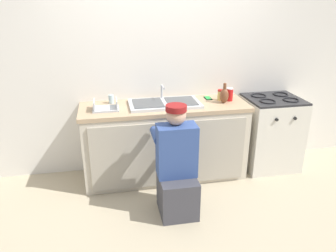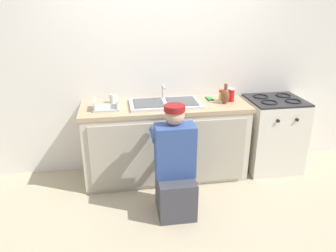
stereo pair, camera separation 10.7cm
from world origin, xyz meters
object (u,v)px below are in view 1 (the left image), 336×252
(soda_cup_red, at_px, (229,94))
(condiment_jar, at_px, (220,95))
(stove_range, at_px, (270,132))
(cell_phone, at_px, (208,98))
(vase_decorative, at_px, (224,95))
(sink_double_basin, at_px, (165,103))
(water_glass, at_px, (111,99))
(plumber_person, at_px, (177,170))
(dish_rack_tray, at_px, (106,108))

(soda_cup_red, distance_m, condiment_jar, 0.10)
(stove_range, distance_m, cell_phone, 0.92)
(vase_decorative, height_order, condiment_jar, vase_decorative)
(sink_double_basin, distance_m, soda_cup_red, 0.78)
(stove_range, bearing_deg, vase_decorative, -175.69)
(water_glass, bearing_deg, stove_range, -5.21)
(vase_decorative, height_order, water_glass, vase_decorative)
(vase_decorative, bearing_deg, sink_double_basin, 175.68)
(vase_decorative, relative_size, soda_cup_red, 1.51)
(sink_double_basin, distance_m, stove_range, 1.42)
(soda_cup_red, bearing_deg, condiment_jar, 158.70)
(stove_range, xyz_separation_m, vase_decorative, (-0.66, -0.05, 0.53))
(sink_double_basin, xyz_separation_m, cell_phone, (0.56, 0.14, -0.01))
(sink_double_basin, height_order, plumber_person, plumber_person)
(stove_range, height_order, dish_rack_tray, dish_rack_tray)
(soda_cup_red, relative_size, cell_phone, 1.09)
(sink_double_basin, distance_m, cell_phone, 0.57)
(sink_double_basin, bearing_deg, cell_phone, 14.33)
(soda_cup_red, height_order, dish_rack_tray, soda_cup_red)
(condiment_jar, bearing_deg, water_glass, 174.71)
(sink_double_basin, distance_m, vase_decorative, 0.69)
(water_glass, bearing_deg, soda_cup_red, -6.48)
(sink_double_basin, height_order, vase_decorative, vase_decorative)
(sink_double_basin, bearing_deg, vase_decorative, -4.32)
(sink_double_basin, relative_size, condiment_jar, 6.25)
(vase_decorative, bearing_deg, plumber_person, -135.84)
(soda_cup_red, relative_size, condiment_jar, 1.19)
(dish_rack_tray, bearing_deg, water_glass, 73.27)
(sink_double_basin, xyz_separation_m, condiment_jar, (0.68, 0.06, 0.05))
(stove_range, bearing_deg, condiment_jar, 174.93)
(soda_cup_red, height_order, water_glass, soda_cup_red)
(sink_double_basin, bearing_deg, dish_rack_tray, -176.03)
(stove_range, xyz_separation_m, water_glass, (-1.93, 0.18, 0.49))
(dish_rack_tray, distance_m, condiment_jar, 1.34)
(dish_rack_tray, height_order, water_glass, dish_rack_tray)
(sink_double_basin, relative_size, water_glass, 8.00)
(plumber_person, relative_size, condiment_jar, 8.63)
(water_glass, xyz_separation_m, condiment_jar, (1.27, -0.12, 0.01))
(vase_decorative, xyz_separation_m, soda_cup_red, (0.09, 0.07, -0.01))
(sink_double_basin, height_order, cell_phone, sink_double_basin)
(dish_rack_tray, xyz_separation_m, cell_phone, (1.21, 0.19, -0.02))
(condiment_jar, bearing_deg, stove_range, -5.07)
(vase_decorative, xyz_separation_m, water_glass, (-1.28, 0.23, -0.04))
(sink_double_basin, height_order, soda_cup_red, sink_double_basin)
(stove_range, distance_m, plumber_person, 1.54)
(stove_range, distance_m, water_glass, 2.00)
(sink_double_basin, relative_size, vase_decorative, 3.48)
(water_glass, bearing_deg, plumber_person, -57.45)
(vase_decorative, distance_m, cell_phone, 0.25)
(condiment_jar, relative_size, cell_phone, 0.91)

